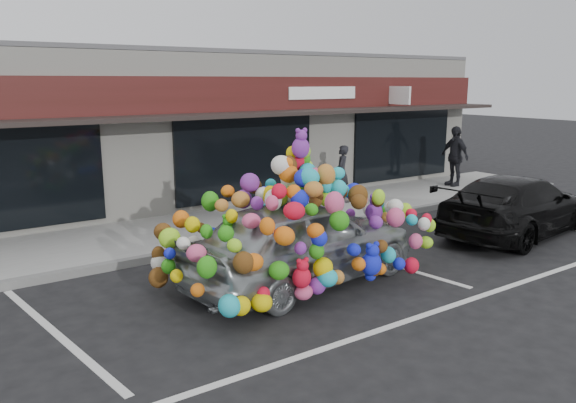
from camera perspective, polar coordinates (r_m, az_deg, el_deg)
ground at (r=9.65m, az=-3.14°, el=-9.07°), size 90.00×90.00×0.00m
shop_building at (r=16.85m, az=-18.47°, el=7.03°), size 24.00×7.20×4.31m
sidewalk at (r=13.05m, az=-12.35°, el=-3.30°), size 26.00×3.00×0.15m
kerb at (r=11.72m, az=-9.55°, el=-4.96°), size 26.00×0.18×0.16m
parking_stripe_left at (r=8.76m, az=-22.48°, el=-12.29°), size 0.73×4.37×0.01m
parking_stripe_mid at (r=11.41m, az=8.47°, el=-5.77°), size 0.73×4.37×0.01m
parking_stripe_right at (r=15.49m, az=23.31°, el=-1.86°), size 0.73×4.37×0.01m
lane_line at (r=9.25m, az=15.47°, el=-10.45°), size 14.00×0.12×0.01m
toy_car at (r=9.74m, az=1.46°, el=-3.01°), size 3.24×4.99×2.78m
black_sedan at (r=13.93m, az=22.26°, el=-0.35°), size 2.59×4.99×1.38m
pedestrian_a at (r=16.27m, az=5.49°, el=3.00°), size 0.66×0.64×1.53m
pedestrian_c at (r=18.93m, az=16.57°, el=4.45°), size 1.18×0.61×1.93m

